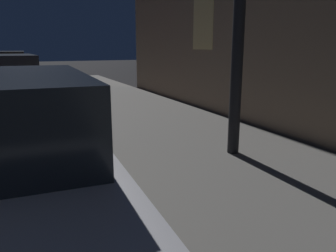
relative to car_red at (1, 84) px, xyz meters
name	(u,v)px	position (x,y,z in m)	size (l,w,h in m)	color
car_red	(1,84)	(0.00, 0.00, 0.00)	(2.22, 4.39, 1.43)	maroon
car_yellow_cab	(5,69)	(0.00, 6.37, 0.00)	(2.16, 4.60, 1.43)	gold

